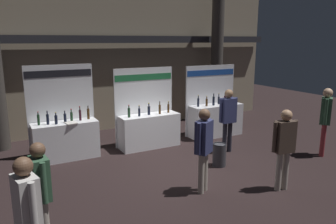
{
  "coord_description": "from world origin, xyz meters",
  "views": [
    {
      "loc": [
        -3.82,
        -6.44,
        3.06
      ],
      "look_at": [
        -0.04,
        0.54,
        1.31
      ],
      "focal_mm": 34.87,
      "sensor_mm": 36.0,
      "label": 1
    }
  ],
  "objects": [
    {
      "name": "visitor_4",
      "position": [
        -3.36,
        -1.73,
        0.98
      ],
      "size": [
        0.26,
        0.53,
        1.66
      ],
      "rotation": [
        0.0,
        0.0,
        4.81
      ],
      "color": "#ADA393",
      "rests_on": "ground_plane"
    },
    {
      "name": "trash_bin",
      "position": [
        0.94,
        -0.32,
        0.29
      ],
      "size": [
        0.34,
        0.34,
        0.57
      ],
      "color": "#38383D",
      "rests_on": "ground_plane"
    },
    {
      "name": "visitor_5",
      "position": [
        1.26,
        -2.01,
        1.02
      ],
      "size": [
        0.57,
        0.27,
        1.71
      ],
      "rotation": [
        0.0,
        0.0,
        2.98
      ],
      "color": "#ADA393",
      "rests_on": "ground_plane"
    },
    {
      "name": "visitor_2",
      "position": [
        3.83,
        -1.05,
        1.11
      ],
      "size": [
        0.42,
        0.4,
        1.84
      ],
      "rotation": [
        0.0,
        0.0,
        0.62
      ],
      "color": "maroon",
      "rests_on": "ground_plane"
    },
    {
      "name": "ground_plane",
      "position": [
        0.0,
        0.0,
        0.0
      ],
      "size": [
        25.1,
        25.1,
        0.0
      ],
      "primitive_type": "plane",
      "color": "black"
    },
    {
      "name": "exhibitor_booth_1",
      "position": [
        0.05,
        1.89,
        0.58
      ],
      "size": [
        1.83,
        0.66,
        2.28
      ],
      "color": "white",
      "rests_on": "ground_plane"
    },
    {
      "name": "visitor_3",
      "position": [
        -3.61,
        -2.48,
        1.04
      ],
      "size": [
        0.31,
        0.53,
        1.73
      ],
      "rotation": [
        0.0,
        0.0,
        1.79
      ],
      "color": "navy",
      "rests_on": "ground_plane"
    },
    {
      "name": "exhibitor_booth_0",
      "position": [
        -2.28,
        2.04,
        0.61
      ],
      "size": [
        1.73,
        0.71,
        2.44
      ],
      "color": "white",
      "rests_on": "ground_plane"
    },
    {
      "name": "visitor_1",
      "position": [
        1.76,
        0.41,
        1.07
      ],
      "size": [
        0.58,
        0.25,
        1.76
      ],
      "rotation": [
        0.0,
        0.0,
        6.27
      ],
      "color": "#23232D",
      "rests_on": "ground_plane"
    },
    {
      "name": "visitor_0",
      "position": [
        -0.23,
        -1.31,
        1.05
      ],
      "size": [
        0.48,
        0.4,
        1.75
      ],
      "rotation": [
        0.0,
        0.0,
        0.53
      ],
      "color": "#ADA393",
      "rests_on": "ground_plane"
    },
    {
      "name": "exhibitor_booth_2",
      "position": [
        2.43,
        1.9,
        0.6
      ],
      "size": [
        1.87,
        0.66,
        2.27
      ],
      "color": "white",
      "rests_on": "ground_plane"
    },
    {
      "name": "hall_colonnade",
      "position": [
        0.0,
        4.31,
        2.78
      ],
      "size": [
        12.55,
        1.09,
        5.61
      ],
      "color": "gray",
      "rests_on": "ground_plane"
    }
  ]
}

